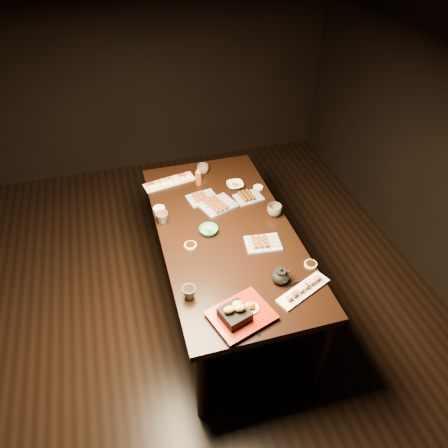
{
  "coord_description": "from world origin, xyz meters",
  "views": [
    {
      "loc": [
        -0.31,
        -1.85,
        2.72
      ],
      "look_at": [
        0.32,
        0.36,
        0.77
      ],
      "focal_mm": 35.0,
      "sensor_mm": 36.0,
      "label": 1
    }
  ],
  "objects_px": {
    "yakitori_plate_right": "(263,241)",
    "teacup_near_left": "(189,293)",
    "sushi_platter_near": "(303,289)",
    "sushi_platter_far": "(169,180)",
    "teapot": "(280,275)",
    "tempura_tray": "(241,310)",
    "teacup_far_right": "(203,169)",
    "teacup_mid_right": "(275,210)",
    "yakitori_plate_left": "(202,196)",
    "teacup_far_left": "(162,218)",
    "dining_table": "(226,269)",
    "edamame_bowl_cream": "(235,185)",
    "yakitori_plate_center": "(218,203)",
    "condiment_bottle": "(198,176)",
    "edamame_bowl_green": "(209,230)"
  },
  "relations": [
    {
      "from": "tempura_tray",
      "to": "teacup_far_left",
      "type": "xyz_separation_m",
      "value": [
        -0.28,
        0.93,
        -0.02
      ]
    },
    {
      "from": "sushi_platter_far",
      "to": "edamame_bowl_green",
      "type": "bearing_deg",
      "value": 91.57
    },
    {
      "from": "dining_table",
      "to": "sushi_platter_far",
      "type": "bearing_deg",
      "value": 108.87
    },
    {
      "from": "tempura_tray",
      "to": "teapot",
      "type": "bearing_deg",
      "value": 14.37
    },
    {
      "from": "sushi_platter_near",
      "to": "teacup_near_left",
      "type": "xyz_separation_m",
      "value": [
        -0.66,
        0.14,
        0.02
      ]
    },
    {
      "from": "tempura_tray",
      "to": "teacup_far_left",
      "type": "distance_m",
      "value": 0.98
    },
    {
      "from": "teacup_near_left",
      "to": "teacup_far_right",
      "type": "xyz_separation_m",
      "value": [
        0.38,
        1.24,
        -0.0
      ]
    },
    {
      "from": "yakitori_plate_right",
      "to": "teacup_far_right",
      "type": "bearing_deg",
      "value": 107.41
    },
    {
      "from": "teacup_mid_right",
      "to": "yakitori_plate_right",
      "type": "bearing_deg",
      "value": -123.99
    },
    {
      "from": "sushi_platter_near",
      "to": "dining_table",
      "type": "bearing_deg",
      "value": 90.06
    },
    {
      "from": "sushi_platter_near",
      "to": "yakitori_plate_right",
      "type": "relative_size",
      "value": 1.58
    },
    {
      "from": "dining_table",
      "to": "tempura_tray",
      "type": "bearing_deg",
      "value": -102.45
    },
    {
      "from": "sushi_platter_near",
      "to": "condiment_bottle",
      "type": "bearing_deg",
      "value": 81.31
    },
    {
      "from": "yakitori_plate_right",
      "to": "teacup_near_left",
      "type": "distance_m",
      "value": 0.64
    },
    {
      "from": "sushi_platter_near",
      "to": "teacup_near_left",
      "type": "relative_size",
      "value": 4.41
    },
    {
      "from": "yakitori_plate_center",
      "to": "edamame_bowl_cream",
      "type": "bearing_deg",
      "value": 25.98
    },
    {
      "from": "teapot",
      "to": "yakitori_plate_right",
      "type": "bearing_deg",
      "value": 76.66
    },
    {
      "from": "yakitori_plate_left",
      "to": "teacup_far_right",
      "type": "distance_m",
      "value": 0.35
    },
    {
      "from": "yakitori_plate_left",
      "to": "tempura_tray",
      "type": "relative_size",
      "value": 0.64
    },
    {
      "from": "teapot",
      "to": "teacup_far_right",
      "type": "bearing_deg",
      "value": 86.41
    },
    {
      "from": "yakitori_plate_right",
      "to": "teacup_far_left",
      "type": "distance_m",
      "value": 0.72
    },
    {
      "from": "yakitori_plate_center",
      "to": "teacup_near_left",
      "type": "height_order",
      "value": "teacup_near_left"
    },
    {
      "from": "sushi_platter_near",
      "to": "teacup_far_left",
      "type": "xyz_separation_m",
      "value": [
        -0.69,
        0.85,
        0.02
      ]
    },
    {
      "from": "condiment_bottle",
      "to": "edamame_bowl_cream",
      "type": "bearing_deg",
      "value": -23.55
    },
    {
      "from": "edamame_bowl_cream",
      "to": "condiment_bottle",
      "type": "height_order",
      "value": "condiment_bottle"
    },
    {
      "from": "yakitori_plate_left",
      "to": "teacup_near_left",
      "type": "distance_m",
      "value": 0.95
    },
    {
      "from": "teacup_near_left",
      "to": "teapot",
      "type": "bearing_deg",
      "value": -2.73
    },
    {
      "from": "sushi_platter_near",
      "to": "yakitori_plate_left",
      "type": "relative_size",
      "value": 1.71
    },
    {
      "from": "dining_table",
      "to": "yakitori_plate_right",
      "type": "bearing_deg",
      "value": -48.16
    },
    {
      "from": "teacup_near_left",
      "to": "condiment_bottle",
      "type": "height_order",
      "value": "condiment_bottle"
    },
    {
      "from": "dining_table",
      "to": "condiment_bottle",
      "type": "relative_size",
      "value": 12.27
    },
    {
      "from": "sushi_platter_near",
      "to": "sushi_platter_far",
      "type": "bearing_deg",
      "value": 88.94
    },
    {
      "from": "teacup_far_right",
      "to": "teacup_mid_right",
      "type": "bearing_deg",
      "value": -61.19
    },
    {
      "from": "edamame_bowl_cream",
      "to": "teacup_mid_right",
      "type": "bearing_deg",
      "value": -67.45
    },
    {
      "from": "edamame_bowl_green",
      "to": "teapot",
      "type": "relative_size",
      "value": 1.0
    },
    {
      "from": "yakitori_plate_left",
      "to": "teacup_mid_right",
      "type": "relative_size",
      "value": 2.02
    },
    {
      "from": "yakitori_plate_center",
      "to": "edamame_bowl_green",
      "type": "xyz_separation_m",
      "value": [
        -0.14,
        -0.26,
        -0.01
      ]
    },
    {
      "from": "teacup_far_left",
      "to": "condiment_bottle",
      "type": "relative_size",
      "value": 0.61
    },
    {
      "from": "yakitori_plate_left",
      "to": "tempura_tray",
      "type": "xyz_separation_m",
      "value": [
        -0.05,
        -1.12,
        0.03
      ]
    },
    {
      "from": "dining_table",
      "to": "sushi_platter_far",
      "type": "xyz_separation_m",
      "value": [
        -0.27,
        0.67,
        0.4
      ]
    },
    {
      "from": "tempura_tray",
      "to": "teacup_near_left",
      "type": "relative_size",
      "value": 4.05
    },
    {
      "from": "teacup_far_left",
      "to": "yakitori_plate_center",
      "type": "bearing_deg",
      "value": 9.2
    },
    {
      "from": "yakitori_plate_center",
      "to": "edamame_bowl_cream",
      "type": "relative_size",
      "value": 1.87
    },
    {
      "from": "yakitori_plate_right",
      "to": "tempura_tray",
      "type": "height_order",
      "value": "tempura_tray"
    },
    {
      "from": "yakitori_plate_right",
      "to": "teapot",
      "type": "relative_size",
      "value": 1.78
    },
    {
      "from": "dining_table",
      "to": "sushi_platter_near",
      "type": "bearing_deg",
      "value": -68.93
    },
    {
      "from": "sushi_platter_near",
      "to": "teacup_far_left",
      "type": "bearing_deg",
      "value": 104.94
    },
    {
      "from": "edamame_bowl_cream",
      "to": "teacup_mid_right",
      "type": "distance_m",
      "value": 0.44
    },
    {
      "from": "yakitori_plate_left",
      "to": "yakitori_plate_right",
      "type": "bearing_deg",
      "value": -76.51
    },
    {
      "from": "yakitori_plate_right",
      "to": "edamame_bowl_cream",
      "type": "bearing_deg",
      "value": 95.27
    }
  ]
}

